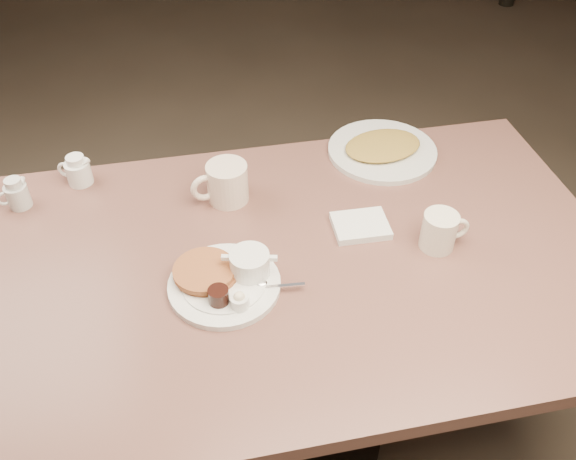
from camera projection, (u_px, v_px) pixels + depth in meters
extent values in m
cube|color=#4C3F33|center=(289.00, 432.00, 1.87)|extent=(7.00, 8.00, 0.02)
cube|color=#84564C|center=(290.00, 265.00, 1.37)|extent=(1.50, 0.90, 0.04)
cylinder|color=black|center=(289.00, 358.00, 1.61)|extent=(0.14, 0.14, 0.69)
cylinder|color=black|center=(289.00, 428.00, 1.85)|extent=(0.56, 0.56, 0.03)
cylinder|color=white|center=(224.00, 285.00, 1.29)|extent=(0.29, 0.29, 0.01)
cylinder|color=white|center=(224.00, 282.00, 1.28)|extent=(0.22, 0.22, 0.00)
cylinder|color=#AA5F31|center=(207.00, 273.00, 1.30)|extent=(0.17, 0.17, 0.01)
cylinder|color=#AA5F31|center=(204.00, 270.00, 1.29)|extent=(0.16, 0.16, 0.01)
cylinder|color=white|center=(250.00, 264.00, 1.29)|extent=(0.10, 0.10, 0.05)
cube|color=white|center=(226.00, 257.00, 1.28)|extent=(0.02, 0.01, 0.01)
cube|color=white|center=(273.00, 258.00, 1.28)|extent=(0.02, 0.01, 0.01)
ellipsoid|color=white|center=(245.00, 258.00, 1.28)|extent=(0.05, 0.05, 0.03)
ellipsoid|color=white|center=(255.00, 261.00, 1.28)|extent=(0.04, 0.04, 0.02)
cylinder|color=black|center=(219.00, 296.00, 1.23)|extent=(0.05, 0.05, 0.04)
cylinder|color=white|center=(240.00, 301.00, 1.23)|extent=(0.05, 0.05, 0.03)
ellipsoid|color=#FFEBC5|center=(239.00, 297.00, 1.22)|extent=(0.03, 0.03, 0.02)
cube|color=white|center=(283.00, 286.00, 1.28)|extent=(0.10, 0.02, 0.00)
ellipsoid|color=white|center=(260.00, 283.00, 1.28)|extent=(0.03, 0.03, 0.01)
cylinder|color=white|center=(439.00, 231.00, 1.36)|extent=(0.08, 0.08, 0.09)
cylinder|color=#2C2621|center=(442.00, 218.00, 1.33)|extent=(0.06, 0.06, 0.01)
torus|color=white|center=(457.00, 229.00, 1.37)|extent=(0.06, 0.01, 0.06)
cube|color=white|center=(361.00, 226.00, 1.43)|extent=(0.13, 0.11, 0.02)
cylinder|color=#FCE6D1|center=(228.00, 183.00, 1.48)|extent=(0.12, 0.12, 0.10)
torus|color=#FCE6D1|center=(205.00, 188.00, 1.47)|extent=(0.08, 0.03, 0.07)
cylinder|color=silver|center=(18.00, 196.00, 1.48)|extent=(0.06, 0.06, 0.06)
cylinder|color=silver|center=(13.00, 183.00, 1.45)|extent=(0.04, 0.04, 0.02)
cone|color=silver|center=(23.00, 181.00, 1.46)|extent=(0.02, 0.02, 0.02)
torus|color=silver|center=(5.00, 199.00, 1.46)|extent=(0.04, 0.02, 0.04)
cylinder|color=white|center=(79.00, 173.00, 1.55)|extent=(0.07, 0.07, 0.06)
cylinder|color=white|center=(75.00, 160.00, 1.52)|extent=(0.05, 0.05, 0.02)
cone|color=white|center=(85.00, 162.00, 1.52)|extent=(0.03, 0.03, 0.02)
torus|color=white|center=(66.00, 170.00, 1.55)|extent=(0.05, 0.03, 0.05)
cylinder|color=silver|center=(382.00, 151.00, 1.66)|extent=(0.35, 0.35, 0.01)
ellipsoid|color=#AC8C38|center=(383.00, 145.00, 1.65)|extent=(0.24, 0.19, 0.02)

